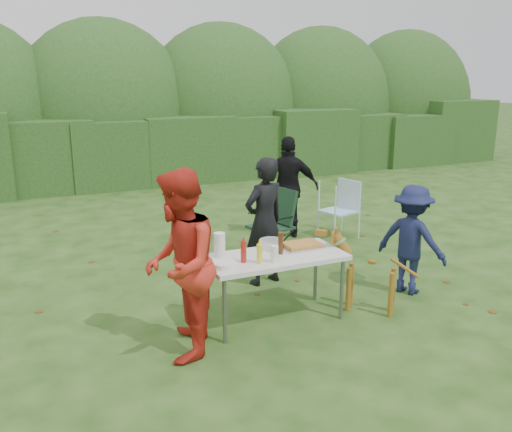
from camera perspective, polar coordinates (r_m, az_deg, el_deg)
name	(u,v)px	position (r m, az deg, el deg)	size (l,w,h in m)	color
ground	(262,322)	(5.97, 0.68, -11.10)	(80.00, 80.00, 0.00)	#1E4211
hedge_row	(119,151)	(13.19, -14.24, 6.65)	(22.00, 1.40, 1.70)	#23471C
shrub_backdrop	(105,114)	(14.68, -15.58, 10.29)	(20.00, 2.60, 3.20)	#3D6628
folding_table	(274,260)	(5.77, 1.94, -4.65)	(1.50, 0.70, 0.74)	silver
person_cook	(264,222)	(6.77, 0.89, -0.59)	(0.59, 0.39, 1.62)	black
person_red_jacket	(180,265)	(5.05, -8.04, -5.15)	(0.87, 0.68, 1.80)	red
person_black_puffy	(289,187)	(8.79, 3.46, 3.03)	(0.96, 0.40, 1.65)	black
child	(412,240)	(6.79, 16.06, -2.41)	(0.86, 0.50, 1.34)	#151B40
dog	(371,274)	(6.20, 12.06, -5.98)	(0.93, 0.37, 0.89)	brown
camping_chair	(270,223)	(7.88, 1.52, -0.76)	(0.62, 0.62, 1.00)	#193721
lawn_chair	(339,209)	(8.96, 8.71, 0.77)	(0.55, 0.55, 0.93)	#4EB3E1
food_tray	(302,247)	(6.02, 4.84, -3.24)	(0.45, 0.30, 0.02)	#B7B7BA
focaccia_bread	(302,244)	(6.01, 4.84, -2.99)	(0.40, 0.26, 0.04)	#BA7E33
mustard_bottle	(260,254)	(5.48, 0.38, -4.00)	(0.06, 0.06, 0.20)	yellow
ketchup_bottle	(244,252)	(5.51, -1.31, -3.80)	(0.06, 0.06, 0.22)	#A52114
beer_bottle	(281,243)	(5.77, 2.61, -2.86)	(0.06, 0.06, 0.24)	#47230F
paper_towel_roll	(220,245)	(5.68, -3.86, -3.06)	(0.12, 0.12, 0.26)	white
cup_stack	(274,254)	(5.51, 1.95, -4.03)	(0.08, 0.08, 0.18)	white
pasta_bowl	(271,244)	(5.96, 1.63, -2.98)	(0.26, 0.26, 0.10)	silver
plate_stack	(225,265)	(5.41, -3.30, -5.13)	(0.24, 0.24, 0.05)	white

